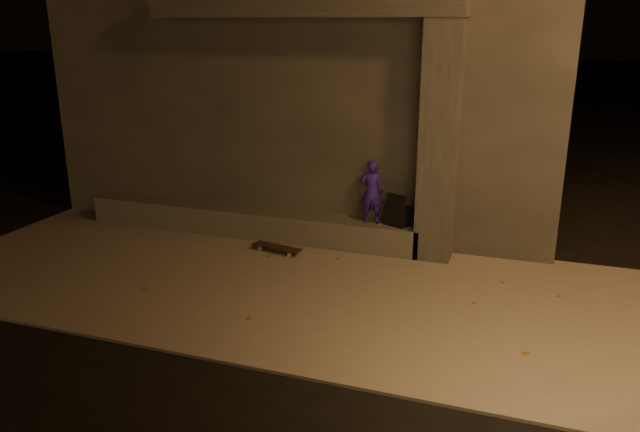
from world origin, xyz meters
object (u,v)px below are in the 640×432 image
at_px(column, 439,143).
at_px(skateboarder, 372,192).
at_px(skateboard, 277,247).
at_px(backpack, 397,214).

height_order(column, skateboarder, column).
height_order(column, skateboard, column).
bearing_deg(skateboarder, backpack, 171.50).
xyz_separation_m(column, skateboarder, (-1.02, 0.00, -0.84)).
bearing_deg(skateboarder, skateboard, 16.84).
bearing_deg(skateboard, skateboarder, 35.52).
relative_size(column, skateboard, 4.17).
bearing_deg(column, skateboard, -164.81).
relative_size(backpack, skateboard, 0.62).
height_order(backpack, skateboard, backpack).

